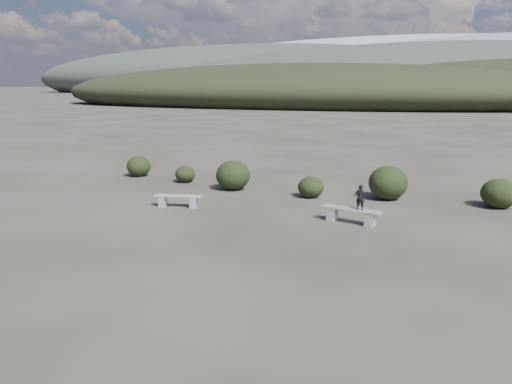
% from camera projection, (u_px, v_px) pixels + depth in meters
% --- Properties ---
extents(ground, '(1200.00, 1200.00, 0.00)m').
position_uv_depth(ground, '(218.00, 259.00, 13.20)').
color(ground, '#2C2822').
rests_on(ground, ground).
extents(bench_left, '(1.85, 0.77, 0.45)m').
position_uv_depth(bench_left, '(178.00, 200.00, 18.76)').
color(bench_left, gray).
rests_on(bench_left, ground).
extents(bench_right, '(2.06, 0.81, 0.50)m').
position_uv_depth(bench_right, '(351.00, 214.00, 16.58)').
color(bench_right, gray).
rests_on(bench_right, ground).
extents(seated_person, '(0.33, 0.24, 0.84)m').
position_uv_depth(seated_person, '(360.00, 197.00, 16.29)').
color(seated_person, black).
rests_on(seated_person, bench_right).
extents(shrub_a, '(0.95, 0.95, 0.77)m').
position_uv_depth(shrub_a, '(185.00, 174.00, 23.48)').
color(shrub_a, black).
rests_on(shrub_a, ground).
extents(shrub_b, '(1.50, 1.50, 1.28)m').
position_uv_depth(shrub_b, '(233.00, 175.00, 21.78)').
color(shrub_b, black).
rests_on(shrub_b, ground).
extents(shrub_c, '(1.07, 1.07, 0.86)m').
position_uv_depth(shrub_c, '(311.00, 187.00, 20.34)').
color(shrub_c, black).
rests_on(shrub_c, ground).
extents(shrub_d, '(1.55, 1.55, 1.36)m').
position_uv_depth(shrub_d, '(388.00, 183.00, 19.95)').
color(shrub_d, black).
rests_on(shrub_d, ground).
extents(shrub_e, '(1.32, 1.32, 1.10)m').
position_uv_depth(shrub_e, '(499.00, 193.00, 18.60)').
color(shrub_e, black).
rests_on(shrub_e, ground).
extents(shrub_f, '(1.19, 1.19, 1.01)m').
position_uv_depth(shrub_f, '(139.00, 166.00, 25.00)').
color(shrub_f, black).
rests_on(shrub_f, ground).
extents(mountain_ridges, '(500.00, 400.00, 56.00)m').
position_uv_depth(mountain_ridges, '(429.00, 74.00, 323.15)').
color(mountain_ridges, black).
rests_on(mountain_ridges, ground).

